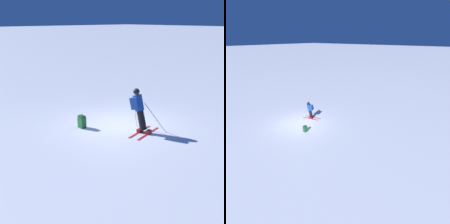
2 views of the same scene
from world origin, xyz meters
TOP-DOWN VIEW (x-y plane):
  - ground_plane at (0.00, 0.00)m, footprint 300.00×300.00m
  - skier at (-1.12, 0.08)m, footprint 1.25×1.65m
  - spare_backpack at (0.71, 1.38)m, footprint 0.31×0.23m

SIDE VIEW (x-z plane):
  - ground_plane at x=0.00m, z-range 0.00..0.00m
  - spare_backpack at x=0.71m, z-range -0.01..0.49m
  - skier at x=-1.12m, z-range 0.08..1.78m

